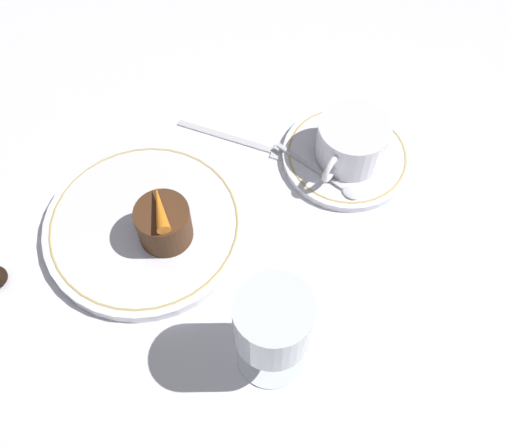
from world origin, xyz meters
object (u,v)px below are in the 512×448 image
Objects in this scene: coffee_cup at (352,140)px; dessert_cake at (164,224)px; wine_glass at (273,325)px; dinner_plate at (145,226)px; fork at (259,146)px.

coffee_cup is 0.25m from dessert_cake.
wine_glass is (0.27, 0.06, 0.05)m from coffee_cup.
dinner_plate is 0.27m from coffee_cup.
coffee_cup is at bearing -168.21° from wine_glass.
dinner_plate is 0.04m from dessert_cake.
coffee_cup is (-0.22, 0.15, 0.03)m from dinner_plate.
coffee_cup reaches higher than dessert_cake.
fork is at bearing 165.90° from dinner_plate.
fork is (-0.17, 0.04, -0.01)m from dinner_plate.
dinner_plate is at bearing -85.96° from dessert_cake.
wine_glass is at bearing 76.77° from dinner_plate.
dessert_cake is (0.17, -0.01, 0.04)m from fork.
coffee_cup is at bearing 113.41° from fork.
wine_glass is (0.05, 0.20, 0.08)m from dinner_plate.
coffee_cup is 0.28m from wine_glass.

